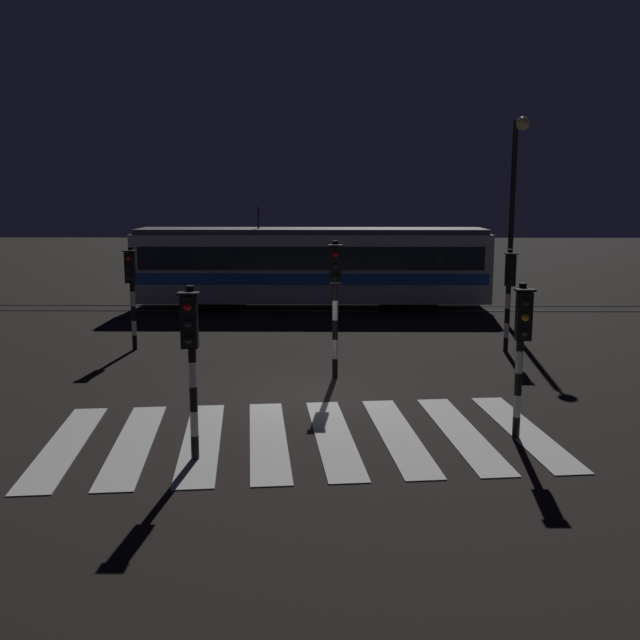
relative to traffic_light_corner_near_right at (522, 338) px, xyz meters
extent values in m
plane|color=black|center=(-4.14, 3.24, -1.99)|extent=(120.00, 120.00, 0.00)
cube|color=#59595E|center=(-4.14, 15.31, -1.97)|extent=(80.00, 0.12, 0.03)
cube|color=#59595E|center=(-4.14, 16.75, -1.97)|extent=(80.00, 0.12, 0.03)
cube|color=silver|center=(-8.54, -0.43, -1.98)|extent=(1.19, 4.71, 0.02)
cube|color=silver|center=(-7.28, -0.29, -1.98)|extent=(1.19, 4.71, 0.02)
cube|color=silver|center=(-6.03, -0.16, -1.98)|extent=(1.19, 4.71, 0.02)
cube|color=silver|center=(-4.77, -0.02, -1.98)|extent=(1.19, 4.71, 0.02)
cube|color=silver|center=(-3.51, 0.11, -1.98)|extent=(1.19, 4.71, 0.02)
cube|color=silver|center=(-2.25, 0.25, -1.98)|extent=(1.19, 4.71, 0.02)
cube|color=silver|center=(-1.00, 0.38, -1.98)|extent=(1.19, 4.71, 0.02)
cube|color=silver|center=(0.26, 0.52, -1.98)|extent=(1.19, 4.71, 0.02)
cylinder|color=black|center=(0.00, 0.09, -1.77)|extent=(0.14, 0.14, 0.43)
cylinder|color=white|center=(0.00, 0.09, -1.34)|extent=(0.14, 0.14, 0.43)
cylinder|color=black|center=(0.00, 0.09, -0.91)|extent=(0.14, 0.14, 0.43)
cylinder|color=white|center=(0.00, 0.09, -0.48)|extent=(0.14, 0.14, 0.43)
cylinder|color=black|center=(0.00, 0.09, -0.05)|extent=(0.14, 0.14, 0.43)
cylinder|color=white|center=(0.00, 0.09, 0.38)|extent=(0.14, 0.14, 0.43)
cylinder|color=black|center=(0.00, 0.09, 0.81)|extent=(0.14, 0.14, 0.43)
cube|color=black|center=(0.00, -0.08, 0.43)|extent=(0.28, 0.20, 0.90)
sphere|color=black|center=(0.00, -0.19, 0.71)|extent=(0.14, 0.14, 0.14)
sphere|color=orange|center=(0.00, -0.19, 0.43)|extent=(0.14, 0.14, 0.14)
sphere|color=black|center=(0.00, -0.19, 0.15)|extent=(0.14, 0.14, 0.14)
cube|color=black|center=(0.00, -0.08, 0.92)|extent=(0.36, 0.24, 0.04)
cylinder|color=black|center=(1.66, 7.89, -1.77)|extent=(0.14, 0.14, 0.43)
cylinder|color=white|center=(1.66, 7.89, -1.33)|extent=(0.14, 0.14, 0.43)
cylinder|color=black|center=(1.66, 7.89, -0.90)|extent=(0.14, 0.14, 0.43)
cylinder|color=white|center=(1.66, 7.89, -0.47)|extent=(0.14, 0.14, 0.43)
cylinder|color=black|center=(1.66, 7.89, -0.03)|extent=(0.14, 0.14, 0.43)
cylinder|color=white|center=(1.66, 7.89, 0.40)|extent=(0.14, 0.14, 0.43)
cylinder|color=black|center=(1.66, 7.89, 0.84)|extent=(0.14, 0.14, 0.43)
cube|color=black|center=(1.66, 7.72, 0.45)|extent=(0.28, 0.20, 0.90)
sphere|color=black|center=(1.66, 7.61, 0.73)|extent=(0.14, 0.14, 0.14)
sphere|color=black|center=(1.66, 7.61, 0.45)|extent=(0.14, 0.14, 0.14)
sphere|color=black|center=(1.66, 7.61, 0.17)|extent=(0.14, 0.14, 0.14)
cube|color=black|center=(1.66, 7.72, 0.94)|extent=(0.36, 0.24, 0.04)
cylinder|color=black|center=(-5.97, -1.11, -1.76)|extent=(0.14, 0.14, 0.44)
cylinder|color=white|center=(-5.97, -1.11, -1.32)|extent=(0.14, 0.14, 0.44)
cylinder|color=black|center=(-5.97, -1.11, -0.88)|extent=(0.14, 0.14, 0.44)
cylinder|color=white|center=(-5.97, -1.11, -0.43)|extent=(0.14, 0.14, 0.44)
cylinder|color=black|center=(-5.97, -1.11, 0.01)|extent=(0.14, 0.14, 0.44)
cylinder|color=white|center=(-5.97, -1.11, 0.46)|extent=(0.14, 0.14, 0.44)
cylinder|color=black|center=(-5.97, -1.11, 0.90)|extent=(0.14, 0.14, 0.44)
cube|color=black|center=(-5.97, -1.28, 0.52)|extent=(0.28, 0.20, 0.90)
sphere|color=red|center=(-5.97, -1.39, 0.80)|extent=(0.14, 0.14, 0.14)
sphere|color=black|center=(-5.97, -1.39, 0.52)|extent=(0.14, 0.14, 0.14)
sphere|color=black|center=(-5.97, -1.39, 0.24)|extent=(0.14, 0.14, 0.14)
cube|color=black|center=(-5.97, -1.28, 1.01)|extent=(0.36, 0.24, 0.04)
cylinder|color=black|center=(-9.44, 8.05, -1.76)|extent=(0.14, 0.14, 0.44)
cylinder|color=white|center=(-9.44, 8.05, -1.32)|extent=(0.14, 0.14, 0.44)
cylinder|color=black|center=(-9.44, 8.05, -0.88)|extent=(0.14, 0.14, 0.44)
cylinder|color=white|center=(-9.44, 8.05, -0.44)|extent=(0.14, 0.14, 0.44)
cylinder|color=black|center=(-9.44, 8.05, 0.00)|extent=(0.14, 0.14, 0.44)
cylinder|color=white|center=(-9.44, 8.05, 0.44)|extent=(0.14, 0.14, 0.44)
cylinder|color=black|center=(-9.44, 8.05, 0.89)|extent=(0.14, 0.14, 0.44)
cube|color=black|center=(-9.44, 7.88, 0.51)|extent=(0.28, 0.20, 0.90)
sphere|color=red|center=(-9.44, 7.77, 0.79)|extent=(0.14, 0.14, 0.14)
sphere|color=black|center=(-9.44, 7.77, 0.51)|extent=(0.14, 0.14, 0.14)
sphere|color=black|center=(-9.44, 7.77, 0.23)|extent=(0.14, 0.14, 0.14)
cube|color=black|center=(-9.44, 7.88, 1.00)|extent=(0.36, 0.24, 0.04)
cylinder|color=black|center=(-3.45, 4.71, -1.74)|extent=(0.14, 0.14, 0.50)
cylinder|color=white|center=(-3.45, 4.71, -1.24)|extent=(0.14, 0.14, 0.50)
cylinder|color=black|center=(-3.45, 4.71, -0.74)|extent=(0.14, 0.14, 0.50)
cylinder|color=white|center=(-3.45, 4.71, -0.24)|extent=(0.14, 0.14, 0.50)
cylinder|color=black|center=(-3.45, 4.71, 0.26)|extent=(0.14, 0.14, 0.50)
cylinder|color=white|center=(-3.45, 4.71, 0.76)|extent=(0.14, 0.14, 0.50)
cylinder|color=black|center=(-3.45, 4.71, 1.26)|extent=(0.14, 0.14, 0.50)
cube|color=black|center=(-3.45, 4.54, 0.91)|extent=(0.28, 0.20, 0.90)
sphere|color=red|center=(-3.45, 4.43, 1.19)|extent=(0.14, 0.14, 0.14)
sphere|color=black|center=(-3.45, 4.43, 0.91)|extent=(0.14, 0.14, 0.14)
sphere|color=black|center=(-3.45, 4.43, 0.63)|extent=(0.14, 0.14, 0.14)
cube|color=black|center=(-3.45, 4.54, 1.40)|extent=(0.36, 0.24, 0.04)
cylinder|color=black|center=(2.74, 12.20, 1.55)|extent=(0.18, 0.18, 7.07)
cylinder|color=black|center=(2.74, 11.75, 4.99)|extent=(0.10, 0.90, 0.10)
sphere|color=#F9E08C|center=(2.74, 11.30, 4.91)|extent=(0.44, 0.44, 0.44)
cube|color=silver|center=(-4.30, 16.03, -0.29)|extent=(14.13, 2.50, 2.70)
cube|color=blue|center=(-4.30, 14.76, -0.64)|extent=(13.85, 0.04, 0.44)
cube|color=blue|center=(-4.30, 17.30, -0.64)|extent=(13.85, 0.04, 0.44)
cube|color=black|center=(-4.30, 14.76, 0.16)|extent=(13.43, 0.03, 0.90)
cube|color=#4C4C51|center=(-4.30, 16.03, 1.16)|extent=(13.85, 2.30, 0.20)
cylinder|color=#262628|center=(-6.42, 16.03, 1.66)|extent=(0.08, 0.08, 1.00)
cube|color=black|center=(-0.42, 16.03, -1.81)|extent=(2.20, 2.00, 0.35)
cube|color=black|center=(-8.19, 16.03, -1.81)|extent=(2.20, 2.00, 0.35)
sphere|color=#F9F2CC|center=(2.81, 16.03, -0.69)|extent=(0.24, 0.24, 0.24)
camera|label=1|loc=(-3.62, -13.44, 2.69)|focal=41.10mm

